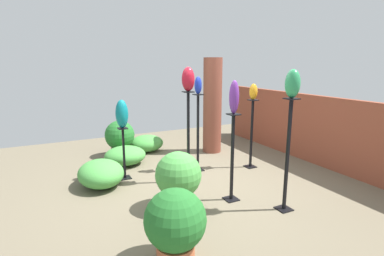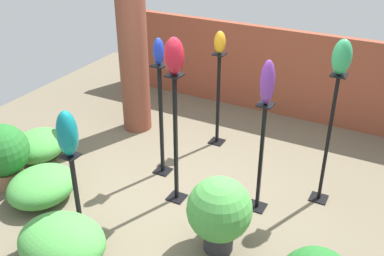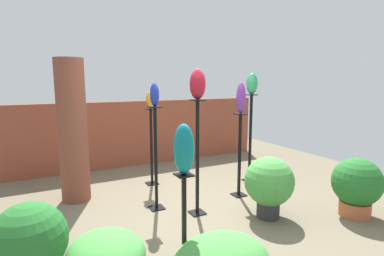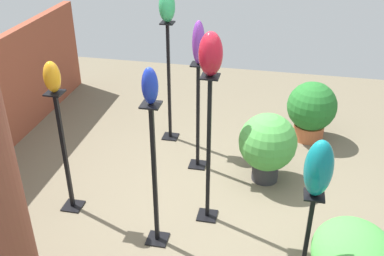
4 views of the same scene
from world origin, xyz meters
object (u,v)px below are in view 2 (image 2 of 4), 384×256
object	(u,v)px
potted_plant_mid_left	(3,153)
pedestal_teal	(77,197)
art_vase_jade	(342,57)
art_vase_ruby	(174,56)
brick_pillar	(134,61)
art_vase_teal	(67,134)
pedestal_cobalt	(161,125)
art_vase_cobalt	(159,51)
pedestal_amber	(218,103)
pedestal_violet	(261,163)
art_vase_violet	(267,82)
pedestal_jade	(327,146)
pedestal_ruby	(176,145)
potted_plant_mid_right	(219,211)
art_vase_amber	(220,42)

from	to	relation	value
potted_plant_mid_left	pedestal_teal	bearing A→B (deg)	-10.11
art_vase_jade	art_vase_ruby	size ratio (longest dim) A/B	0.94
brick_pillar	art_vase_teal	bearing A→B (deg)	-71.20
pedestal_cobalt	art_vase_cobalt	bearing A→B (deg)	-90.00
pedestal_amber	art_vase_ruby	xyz separation A→B (m)	(0.14, -1.42, 1.14)
brick_pillar	pedestal_violet	xyz separation A→B (m)	(2.31, -1.00, -0.46)
art_vase_ruby	art_vase_cobalt	bearing A→B (deg)	136.88
art_vase_violet	pedestal_amber	bearing A→B (deg)	132.28
art_vase_teal	art_vase_cobalt	bearing A→B (deg)	80.87
pedestal_violet	art_vase_jade	distance (m)	1.38
pedestal_cobalt	pedestal_jade	bearing A→B (deg)	10.57
pedestal_cobalt	potted_plant_mid_left	world-z (taller)	pedestal_cobalt
pedestal_ruby	art_vase_ruby	size ratio (longest dim) A/B	3.98
pedestal_teal	potted_plant_mid_left	size ratio (longest dim) A/B	1.16
potted_plant_mid_left	pedestal_ruby	bearing A→B (deg)	19.39
pedestal_teal	pedestal_violet	bearing A→B (deg)	38.11
pedestal_jade	pedestal_violet	bearing A→B (deg)	-140.30
art_vase_violet	art_vase_jade	xyz separation A→B (m)	(0.59, 0.49, 0.21)
pedestal_jade	art_vase_cobalt	bearing A→B (deg)	-169.43
brick_pillar	pedestal_jade	bearing A→B (deg)	-10.03
pedestal_cobalt	art_vase_cobalt	xyz separation A→B (m)	(0.00, -0.00, 0.94)
brick_pillar	pedestal_cobalt	xyz separation A→B (m)	(0.97, -0.87, -0.39)
pedestal_cobalt	art_vase_violet	xyz separation A→B (m)	(1.34, -0.13, 0.87)
art_vase_violet	pedestal_ruby	bearing A→B (deg)	-162.77
pedestal_amber	potted_plant_mid_left	xyz separation A→B (m)	(-1.85, -2.12, -0.18)
art_vase_cobalt	potted_plant_mid_left	distance (m)	2.25
pedestal_cobalt	potted_plant_mid_left	bearing A→B (deg)	-144.47
pedestal_violet	art_vase_ruby	distance (m)	1.49
pedestal_jade	art_vase_ruby	bearing A→B (deg)	-152.70
pedestal_amber	brick_pillar	bearing A→B (deg)	-173.72
pedestal_ruby	art_vase_jade	xyz separation A→B (m)	(1.49, 0.77, 1.03)
pedestal_ruby	art_vase_violet	xyz separation A→B (m)	(0.90, 0.28, 0.82)
pedestal_amber	pedestal_jade	bearing A→B (deg)	-21.84
pedestal_jade	potted_plant_mid_right	bearing A→B (deg)	-118.47
art_vase_ruby	art_vase_jade	bearing A→B (deg)	27.30
pedestal_jade	art_vase_amber	bearing A→B (deg)	158.16
pedestal_jade	art_vase_jade	distance (m)	1.02
pedestal_violet	art_vase_ruby	xyz separation A→B (m)	(-0.90, -0.28, 1.15)
pedestal_ruby	pedestal_teal	bearing A→B (deg)	-124.84
pedestal_jade	art_vase_violet	distance (m)	1.12
art_vase_teal	potted_plant_mid_right	distance (m)	1.65
brick_pillar	potted_plant_mid_left	world-z (taller)	brick_pillar
art_vase_cobalt	art_vase_amber	distance (m)	1.06
art_vase_teal	art_vase_jade	distance (m)	2.80
pedestal_ruby	potted_plant_mid_right	xyz separation A→B (m)	(0.78, -0.53, -0.25)
pedestal_ruby	art_vase_cobalt	bearing A→B (deg)	136.88
pedestal_violet	art_vase_violet	world-z (taller)	art_vase_violet
pedestal_cobalt	pedestal_amber	distance (m)	1.06
potted_plant_mid_left	art_vase_jade	bearing A→B (deg)	22.89
pedestal_ruby	art_vase_ruby	xyz separation A→B (m)	(0.00, 0.00, 1.03)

